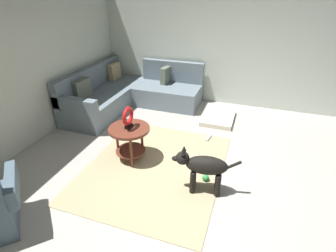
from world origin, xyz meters
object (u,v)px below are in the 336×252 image
(dog_bed_mat, at_px, (218,118))
(dog, at_px, (203,167))
(side_table, at_px, (130,135))
(torus_sculpture, at_px, (128,117))
(dog_toy_rope, at_px, (208,138))
(sectional_couch, at_px, (129,94))
(dog_toy_ball, at_px, (206,178))

(dog_bed_mat, height_order, dog, dog)
(side_table, xyz_separation_m, dog, (-0.34, -1.17, -0.04))
(dog_bed_mat, xyz_separation_m, dog, (-2.09, -0.13, 0.33))
(torus_sculpture, relative_size, dog_bed_mat, 0.41)
(dog_bed_mat, height_order, dog_toy_rope, dog_bed_mat)
(sectional_couch, xyz_separation_m, torus_sculpture, (-1.76, -0.89, 0.42))
(sectional_couch, relative_size, torus_sculpture, 6.90)
(sectional_couch, distance_m, dog, 2.95)
(sectional_couch, distance_m, torus_sculpture, 2.02)
(dog, relative_size, dog_toy_rope, 4.35)
(dog_bed_mat, bearing_deg, sectional_couch, 89.64)
(torus_sculpture, height_order, dog_toy_ball, torus_sculpture)
(sectional_couch, distance_m, dog_bed_mat, 1.95)
(side_table, bearing_deg, dog_toy_ball, -96.78)
(dog_bed_mat, xyz_separation_m, dog_toy_rope, (-0.80, 0.03, -0.02))
(side_table, xyz_separation_m, dog_toy_ball, (-0.14, -1.19, -0.37))
(side_table, distance_m, dog_toy_rope, 1.44)
(side_table, bearing_deg, torus_sculpture, 0.00)
(dog, distance_m, dog_toy_rope, 1.34)
(dog_toy_ball, bearing_deg, dog, 175.33)
(dog_bed_mat, distance_m, dog_toy_ball, 1.89)
(torus_sculpture, height_order, dog, torus_sculpture)
(torus_sculpture, xyz_separation_m, dog_bed_mat, (1.75, -1.04, -0.67))
(side_table, distance_m, dog_bed_mat, 2.07)
(dog, bearing_deg, dog_bed_mat, -5.15)
(dog_toy_ball, bearing_deg, torus_sculpture, 83.22)
(torus_sculpture, xyz_separation_m, dog_toy_rope, (0.95, -1.01, -0.69))
(sectional_couch, height_order, dog_bed_mat, sectional_couch)
(dog_toy_rope, bearing_deg, torus_sculpture, 133.10)
(sectional_couch, xyz_separation_m, dog_toy_rope, (-0.81, -1.90, -0.27))
(dog, bearing_deg, sectional_couch, 35.82)
(side_table, height_order, torus_sculpture, torus_sculpture)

